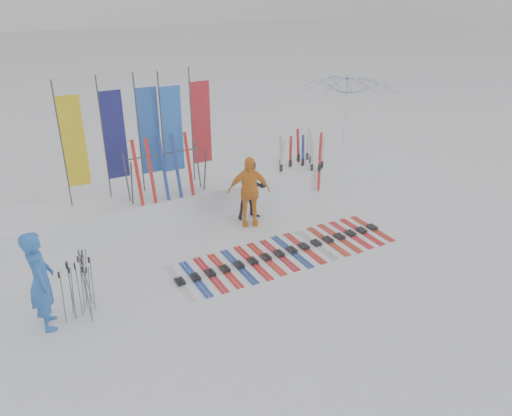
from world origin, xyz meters
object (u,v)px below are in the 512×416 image
person_blue (41,281)px  tent_canopy (347,118)px  ski_rack (166,168)px  person_yellow (249,191)px  ski_row (286,252)px  person_black (252,190)px

person_blue → tent_canopy: bearing=-64.7°
ski_rack → person_yellow: bearing=-41.8°
person_yellow → person_blue: bearing=-138.7°
ski_row → ski_rack: ski_rack is taller
person_blue → tent_canopy: (10.64, 4.79, 0.54)m
person_yellow → tent_canopy: size_ratio=0.55×
ski_rack → person_black: bearing=-32.4°
person_blue → ski_row: bearing=-87.5°
person_black → ski_row: (-0.21, -2.08, -0.78)m
ski_row → person_yellow: bearing=90.8°
person_blue → ski_rack: bearing=-45.4°
person_black → ski_rack: bearing=151.6°
person_blue → tent_canopy: size_ratio=0.58×
tent_canopy → person_black: bearing=-153.4°
person_blue → person_yellow: (5.28, 1.93, -0.05)m
tent_canopy → ski_rack: bearing=-169.1°
person_blue → ski_rack: person_blue is taller
person_black → ski_row: size_ratio=0.30×
person_yellow → ski_row: bearing=-68.0°
ski_rack → person_blue: bearing=-136.4°
person_blue → ski_row: size_ratio=0.36×
person_black → person_yellow: (-0.23, -0.28, 0.12)m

